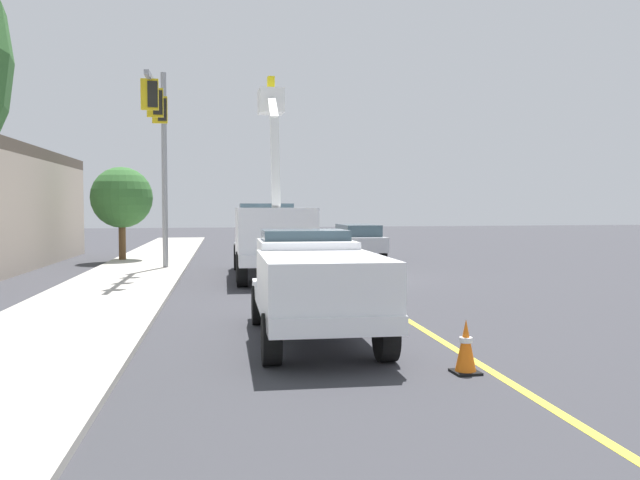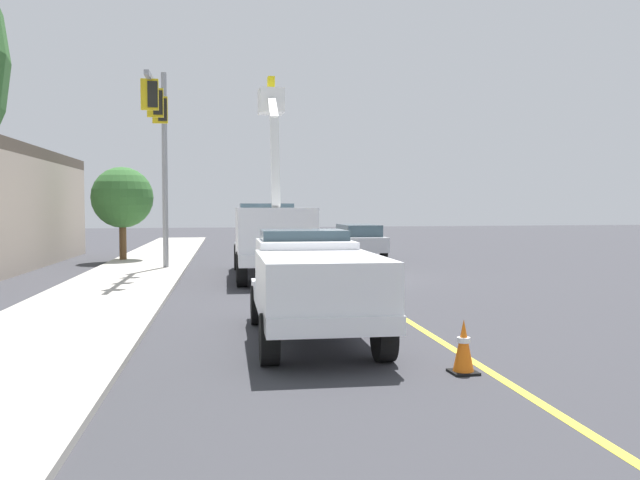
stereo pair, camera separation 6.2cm
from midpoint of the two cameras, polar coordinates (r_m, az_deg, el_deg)
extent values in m
plane|color=#38383D|center=(23.41, 1.57, -3.34)|extent=(120.00, 120.00, 0.00)
cube|color=#B2ADA3|center=(23.30, -16.74, -3.34)|extent=(60.10, 7.84, 0.12)
cube|color=yellow|center=(23.41, 1.57, -3.33)|extent=(49.89, 3.70, 0.01)
cube|color=white|center=(23.63, -4.40, -1.10)|extent=(8.36, 3.07, 0.36)
cube|color=white|center=(26.21, -4.81, 0.98)|extent=(2.78, 2.53, 1.60)
cube|color=#384C56|center=(26.39, -4.84, 2.51)|extent=(1.95, 2.22, 0.64)
cube|color=white|center=(22.61, -4.23, 0.55)|extent=(5.41, 2.87, 1.80)
cube|color=white|center=(21.67, -4.03, 6.83)|extent=(1.27, 0.40, 3.01)
cube|color=white|center=(23.52, -4.27, 11.49)|extent=(2.43, 0.51, 1.39)
cube|color=white|center=(24.71, -4.40, 12.04)|extent=(0.90, 0.90, 0.90)
cube|color=yellow|center=(24.82, -4.41, 13.41)|extent=(0.36, 0.24, 0.60)
cylinder|color=black|center=(26.47, -7.27, -1.51)|extent=(1.06, 0.41, 1.04)
cylinder|color=black|center=(26.61, -2.41, -1.47)|extent=(1.06, 0.41, 1.04)
cylinder|color=black|center=(22.14, -7.03, -2.37)|extent=(1.06, 0.41, 1.04)
cylinder|color=black|center=(22.31, -1.24, -2.31)|extent=(1.06, 0.41, 1.04)
cylinder|color=black|center=(20.83, -6.94, -2.69)|extent=(1.06, 0.41, 1.04)
cylinder|color=black|center=(21.01, -0.79, -2.63)|extent=(1.06, 0.41, 1.04)
cube|color=white|center=(12.41, -0.69, -5.39)|extent=(5.73, 2.49, 0.30)
cube|color=white|center=(13.56, -1.39, -2.35)|extent=(2.15, 2.07, 1.10)
cube|color=#384C56|center=(13.73, -1.50, -0.28)|extent=(1.47, 1.85, 0.56)
cube|color=white|center=(11.37, 0.00, -4.12)|extent=(3.50, 2.33, 1.10)
cylinder|color=black|center=(14.20, -5.50, -5.70)|extent=(0.86, 0.36, 0.84)
cylinder|color=black|center=(14.42, 2.06, -5.56)|extent=(0.86, 0.36, 0.84)
cylinder|color=black|center=(10.56, -4.46, -8.68)|extent=(0.86, 0.36, 0.84)
cylinder|color=black|center=(10.86, 5.65, -8.37)|extent=(0.86, 0.36, 0.84)
cube|color=silver|center=(32.06, 3.34, -0.25)|extent=(4.92, 2.24, 0.70)
cube|color=#384C56|center=(32.18, 3.29, 0.83)|extent=(3.57, 1.91, 0.60)
cylinder|color=black|center=(30.69, 5.52, -1.24)|extent=(0.70, 0.29, 0.68)
cylinder|color=black|center=(30.33, 2.38, -1.28)|extent=(0.70, 0.29, 0.68)
cylinder|color=black|center=(33.86, 4.19, -0.85)|extent=(0.70, 0.29, 0.68)
cylinder|color=black|center=(33.53, 1.34, -0.88)|extent=(0.70, 0.29, 0.68)
cube|color=black|center=(10.35, 12.48, -11.25)|extent=(0.40, 0.40, 0.04)
cone|color=orange|center=(10.26, 12.50, -8.99)|extent=(0.32, 0.32, 0.80)
cylinder|color=white|center=(10.24, 12.51, -8.55)|extent=(0.20, 0.20, 0.08)
cube|color=black|center=(15.36, 3.99, -6.55)|extent=(0.40, 0.40, 0.04)
cone|color=orange|center=(15.30, 4.00, -5.27)|extent=(0.32, 0.32, 0.66)
cylinder|color=white|center=(15.30, 4.00, -5.02)|extent=(0.20, 0.20, 0.08)
cube|color=black|center=(22.30, 1.57, -3.60)|extent=(0.40, 0.40, 0.04)
cone|color=orange|center=(22.25, 1.57, -2.53)|extent=(0.32, 0.32, 0.80)
cylinder|color=white|center=(22.24, 1.57, -2.32)|extent=(0.20, 0.20, 0.08)
cube|color=black|center=(27.90, -0.46, -2.29)|extent=(0.40, 0.40, 0.04)
cone|color=orange|center=(27.87, -0.46, -1.58)|extent=(0.32, 0.32, 0.66)
cylinder|color=white|center=(27.87, -0.46, -1.44)|extent=(0.20, 0.20, 0.08)
cylinder|color=gray|center=(26.93, -13.55, 5.82)|extent=(0.22, 0.22, 7.91)
cube|color=gray|center=(24.34, -14.26, 12.73)|extent=(5.86, 0.58, 0.16)
cube|color=gold|center=(25.48, -13.96, 11.03)|extent=(0.16, 0.57, 1.00)
cube|color=black|center=(25.48, -13.73, 11.04)|extent=(0.22, 0.33, 0.84)
cube|color=gold|center=(23.83, -14.35, 11.60)|extent=(0.16, 0.57, 1.00)
cube|color=black|center=(23.82, -14.11, 11.61)|extent=(0.22, 0.33, 0.84)
cube|color=gold|center=(22.19, -14.81, 12.26)|extent=(0.16, 0.57, 1.00)
cube|color=black|center=(22.18, -14.54, 12.26)|extent=(0.22, 0.33, 0.84)
cylinder|color=brown|center=(31.43, -17.02, -0.04)|extent=(0.32, 0.32, 2.01)
sphere|color=#33662D|center=(31.40, -17.07, 3.59)|extent=(2.81, 2.81, 2.81)
camera|label=1|loc=(0.03, -90.08, 0.00)|focal=36.46mm
camera|label=2|loc=(0.03, 89.92, 0.00)|focal=36.46mm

